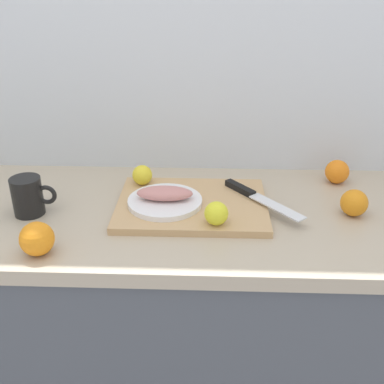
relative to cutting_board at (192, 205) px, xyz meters
The scene contains 12 objects.
back_wall 0.47m from the cutting_board, 108.15° to the left, with size 3.20×0.05×2.50m, color silver.
kitchen_counter 0.47m from the cutting_board, behind, with size 2.00×0.60×0.90m.
cutting_board is the anchor object (origin of this frame).
white_plate 0.08m from the cutting_board, 165.14° to the right, with size 0.21×0.21×0.01m, color white.
fish_fillet 0.09m from the cutting_board, 165.14° to the right, with size 0.16×0.07×0.04m, color tan.
chef_knife 0.18m from the cutting_board, 10.16° to the left, with size 0.21×0.24×0.02m.
lemon_0 0.14m from the cutting_board, 61.26° to the right, with size 0.06×0.06×0.06m, color yellow.
lemon_1 0.19m from the cutting_board, 144.61° to the left, with size 0.06×0.06×0.06m, color yellow.
coffee_mug_0 0.45m from the cutting_board, behind, with size 0.12×0.08×0.11m.
orange_0 0.48m from the cutting_board, 22.62° to the left, with size 0.07×0.07×0.07m, color orange.
orange_1 0.44m from the cutting_board, ahead, with size 0.07×0.07×0.07m, color orange.
orange_2 0.43m from the cutting_board, 145.69° to the right, with size 0.08×0.08×0.08m, color orange.
Camera 1 is at (0.14, -1.14, 1.52)m, focal length 43.42 mm.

